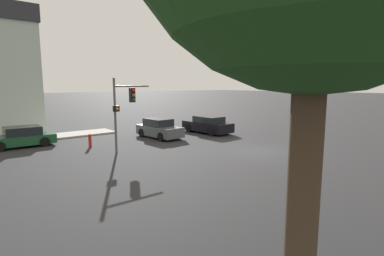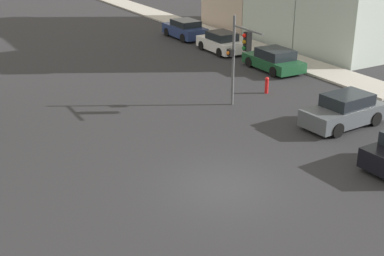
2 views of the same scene
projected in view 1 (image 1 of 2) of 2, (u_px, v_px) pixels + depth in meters
The scene contains 6 objects.
ground_plane at pixel (259, 151), 19.03m from camera, with size 300.00×300.00×0.00m, color #28282B.
traffic_signal at pixel (124, 104), 18.36m from camera, with size 0.53×2.54×4.59m.
crossing_car_0 at pixel (208, 125), 26.04m from camera, with size 4.64×2.14×1.47m.
crossing_car_1 at pixel (159, 129), 23.69m from camera, with size 4.19×2.01×1.52m.
parked_car_0 at pixel (21, 137), 20.27m from camera, with size 2.14×4.24×1.37m.
fire_hydrant at pixel (90, 140), 20.05m from camera, with size 0.22×0.22×0.92m.
Camera 1 is at (-11.47, 15.26, 4.20)m, focal length 28.00 mm.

